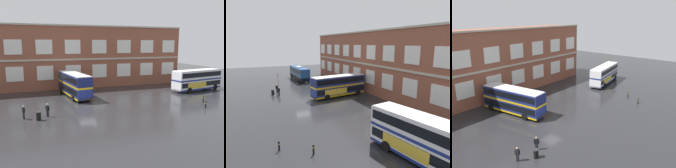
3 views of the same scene
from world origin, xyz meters
The scene contains 9 objects.
ground_plane centered at (0.00, 2.00, 0.00)m, with size 120.00×120.00×0.00m, color #232326.
brick_terminal_building centered at (-2.23, 17.98, 6.24)m, with size 54.60×8.19×12.77m.
double_decker_near centered at (-0.60, 7.39, 2.15)m, with size 4.11×11.25×4.07m.
double_decker_middle centered at (23.21, 4.65, 2.15)m, with size 11.27×4.33×4.07m.
waiting_passenger centered at (-8.75, -3.25, 0.93)m, with size 0.39×0.62×1.70m.
second_passenger centered at (-5.92, -3.25, 0.93)m, with size 0.51×0.54×1.70m.
station_litter_bin centered at (-7.05, -4.31, 0.52)m, with size 0.60×0.60×1.03m.
safety_bollard_west centered at (15.77, -6.49, 0.49)m, with size 0.19×0.19×0.95m.
safety_bollard_east centered at (17.78, -3.66, 0.49)m, with size 0.19×0.19×0.95m.
Camera 3 is at (-22.38, -20.90, 15.23)m, focal length 37.51 mm.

